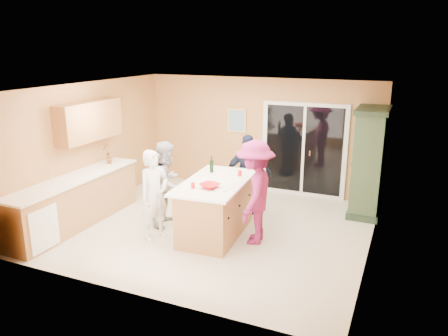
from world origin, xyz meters
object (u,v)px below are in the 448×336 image
at_px(woman_grey, 167,183).
at_px(kitchen_island, 216,210).
at_px(green_hutch, 369,163).
at_px(woman_magenta, 255,192).
at_px(woman_white, 154,195).
at_px(woman_navy, 248,175).

bearing_deg(woman_grey, kitchen_island, -102.43).
xyz_separation_m(kitchen_island, green_hutch, (2.35, 2.16, 0.57)).
bearing_deg(woman_magenta, woman_grey, -101.16).
xyz_separation_m(woman_grey, woman_magenta, (1.77, -0.11, 0.10)).
bearing_deg(woman_white, woman_magenta, -51.07).
distance_m(woman_white, woman_navy, 2.06).
xyz_separation_m(woman_grey, woman_navy, (1.21, 1.09, 0.01)).
relative_size(green_hutch, woman_white, 1.34).
xyz_separation_m(woman_white, woman_navy, (1.08, 1.75, 0.01)).
distance_m(kitchen_island, woman_grey, 1.10).
bearing_deg(woman_magenta, woman_white, -78.91).
bearing_deg(green_hutch, woman_grey, -148.78).
relative_size(kitchen_island, woman_magenta, 1.10).
distance_m(woman_grey, woman_magenta, 1.78).
height_order(woman_grey, woman_navy, woman_navy).
distance_m(woman_white, woman_grey, 0.68).
bearing_deg(woman_magenta, green_hutch, 135.44).
bearing_deg(woman_white, woman_navy, -11.44).
xyz_separation_m(green_hutch, woman_white, (-3.25, -2.72, -0.24)).
xyz_separation_m(kitchen_island, woman_grey, (-1.04, 0.10, 0.33)).
bearing_deg(green_hutch, woman_white, -140.13).
height_order(woman_white, woman_navy, woman_navy).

